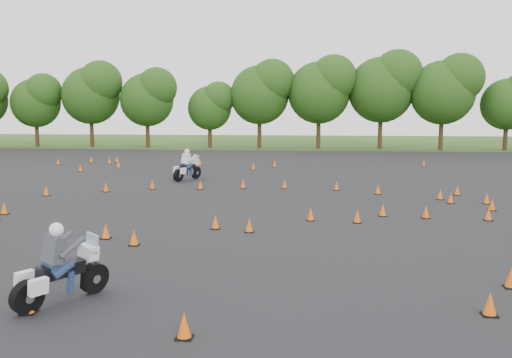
# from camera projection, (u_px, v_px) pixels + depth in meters

# --- Properties ---
(ground) EXTENTS (140.00, 140.00, 0.00)m
(ground) POSITION_uv_depth(u_px,v_px,m) (244.00, 227.00, 19.71)
(ground) COLOR #2D5119
(ground) RESTS_ON ground
(asphalt_pad) EXTENTS (62.00, 62.00, 0.00)m
(asphalt_pad) POSITION_uv_depth(u_px,v_px,m) (261.00, 200.00, 25.63)
(asphalt_pad) COLOR black
(asphalt_pad) RESTS_ON ground
(treeline) EXTENTS (87.36, 32.21, 10.46)m
(treeline) POSITION_uv_depth(u_px,v_px,m) (316.00, 103.00, 53.45)
(treeline) COLOR #224313
(treeline) RESTS_ON ground
(traffic_cones) EXTENTS (36.19, 32.99, 0.45)m
(traffic_cones) POSITION_uv_depth(u_px,v_px,m) (256.00, 196.00, 25.20)
(traffic_cones) COLOR #E75809
(traffic_cones) RESTS_ON asphalt_pad
(rider_grey) EXTENTS (1.77, 2.35, 1.78)m
(rider_grey) POSITION_uv_depth(u_px,v_px,m) (60.00, 262.00, 11.91)
(rider_grey) COLOR #3D3E44
(rider_grey) RESTS_ON ground
(rider_white) EXTENTS (1.65, 2.44, 1.82)m
(rider_white) POSITION_uv_depth(u_px,v_px,m) (187.00, 164.00, 32.71)
(rider_white) COLOR silver
(rider_white) RESTS_ON ground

